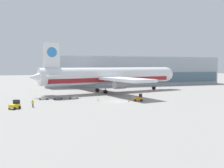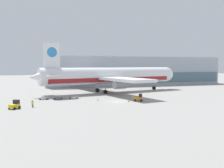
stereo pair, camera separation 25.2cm
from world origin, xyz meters
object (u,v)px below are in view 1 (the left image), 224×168
object	(u,v)px
baggage_tug_mid	(15,105)
traffic_cone_near	(98,99)
traffic_cone_far	(129,100)
baggage_dolly_third	(74,97)
ground_crew_near	(33,103)
baggage_tug_foreground	(139,98)
baggage_dolly_second	(58,98)
airplane_main	(109,76)
baggage_dolly_lead	(44,98)

from	to	relation	value
baggage_tug_mid	traffic_cone_near	world-z (taller)	baggage_tug_mid
traffic_cone_far	baggage_dolly_third	bearing A→B (deg)	140.88
baggage_dolly_third	ground_crew_near	size ratio (longest dim) A/B	2.19
baggage_tug_mid	traffic_cone_near	distance (m)	22.51
baggage_tug_foreground	baggage_dolly_second	xyz separation A→B (m)	(-20.64, 10.56, -0.49)
baggage_tug_mid	baggage_dolly_third	distance (m)	20.26
airplane_main	baggage_tug_mid	size ratio (longest dim) A/B	20.51
baggage_tug_mid	ground_crew_near	distance (m)	4.01
baggage_tug_foreground	baggage_dolly_lead	bearing A→B (deg)	178.69
airplane_main	baggage_tug_mid	xyz separation A→B (m)	(-30.61, -26.45, -4.96)
baggage_tug_mid	ground_crew_near	xyz separation A→B (m)	(3.80, 1.26, 0.13)
baggage_dolly_second	traffic_cone_far	size ratio (longest dim) A/B	5.54
baggage_tug_foreground	traffic_cone_far	distance (m)	3.04
baggage_dolly_lead	baggage_tug_foreground	bearing A→B (deg)	-18.47
ground_crew_near	baggage_dolly_third	bearing A→B (deg)	-138.97
baggage_tug_foreground	baggage_dolly_lead	xyz separation A→B (m)	(-24.70, 11.32, -0.49)
airplane_main	baggage_tug_foreground	bearing A→B (deg)	-99.47
baggage_dolly_third	ground_crew_near	bearing A→B (deg)	-128.02
baggage_dolly_lead	traffic_cone_near	distance (m)	15.82
baggage_dolly_third	traffic_cone_far	bearing A→B (deg)	-32.97
baggage_tug_mid	traffic_cone_far	xyz separation A→B (m)	(28.57, 2.45, -0.54)
baggage_dolly_second	ground_crew_near	world-z (taller)	ground_crew_near
baggage_dolly_second	airplane_main	bearing A→B (deg)	40.14
traffic_cone_near	traffic_cone_far	distance (m)	8.80
traffic_cone_far	ground_crew_near	bearing A→B (deg)	-177.25
traffic_cone_far	baggage_tug_foreground	bearing A→B (deg)	2.87
airplane_main	baggage_dolly_third	world-z (taller)	airplane_main
ground_crew_near	traffic_cone_near	distance (m)	18.51
airplane_main	ground_crew_near	xyz separation A→B (m)	(-26.81, -25.18, -4.83)
baggage_tug_foreground	baggage_dolly_third	world-z (taller)	baggage_tug_foreground
baggage_tug_foreground	traffic_cone_far	size ratio (longest dim) A/B	4.11
baggage_tug_mid	airplane_main	bearing A→B (deg)	-11.98
baggage_dolly_second	ground_crew_near	size ratio (longest dim) A/B	2.19
baggage_dolly_third	ground_crew_near	world-z (taller)	ground_crew_near
airplane_main	baggage_dolly_lead	distance (m)	27.40
airplane_main	traffic_cone_near	size ratio (longest dim) A/B	95.40
baggage_tug_foreground	baggage_dolly_lead	distance (m)	27.17
baggage_tug_mid	baggage_dolly_second	world-z (taller)	baggage_tug_mid
baggage_tug_mid	baggage_dolly_lead	xyz separation A→B (m)	(6.86, 13.92, -0.49)
ground_crew_near	traffic_cone_far	distance (m)	24.81
baggage_tug_mid	baggage_tug_foreground	bearing A→B (deg)	-48.09
baggage_dolly_third	ground_crew_near	distance (m)	16.63
baggage_dolly_lead	traffic_cone_near	world-z (taller)	traffic_cone_near
ground_crew_near	traffic_cone_near	xyz separation A→B (m)	(17.46, 6.10, -0.71)
baggage_tug_foreground	ground_crew_near	bearing A→B (deg)	-153.93
traffic_cone_near	ground_crew_near	bearing A→B (deg)	-160.74
airplane_main	traffic_cone_near	bearing A→B (deg)	-127.85
baggage_dolly_second	ground_crew_near	xyz separation A→B (m)	(-7.11, -11.90, 0.62)
baggage_tug_mid	traffic_cone_near	xyz separation A→B (m)	(21.26, 7.36, -0.58)
baggage_dolly_lead	baggage_dolly_second	distance (m)	4.12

